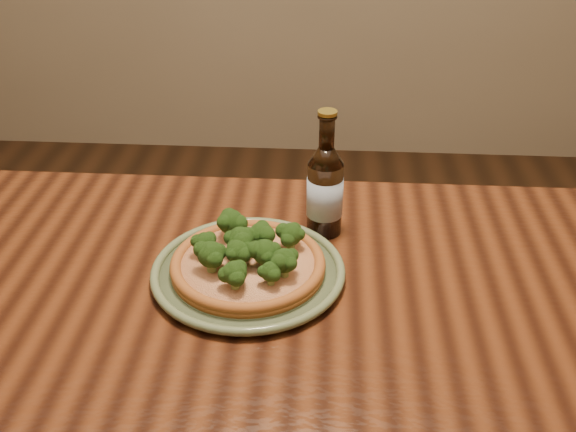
# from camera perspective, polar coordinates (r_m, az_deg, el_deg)

# --- Properties ---
(table) EXTENTS (1.60, 0.90, 0.75)m
(table) POSITION_cam_1_polar(r_m,az_deg,el_deg) (1.03, -10.22, -13.24)
(table) COLOR #4E2410
(table) RESTS_ON ground
(plate) EXTENTS (0.30, 0.30, 0.02)m
(plate) POSITION_cam_1_polar(r_m,az_deg,el_deg) (1.04, -3.38, -4.70)
(plate) COLOR #62704D
(plate) RESTS_ON table
(pizza) EXTENTS (0.24, 0.24, 0.07)m
(pizza) POSITION_cam_1_polar(r_m,az_deg,el_deg) (1.03, -3.42, -3.78)
(pizza) COLOR #A15824
(pizza) RESTS_ON plate
(beer_bottle) EXTENTS (0.06, 0.06, 0.22)m
(beer_bottle) POSITION_cam_1_polar(r_m,az_deg,el_deg) (1.11, 3.15, 2.28)
(beer_bottle) COLOR black
(beer_bottle) RESTS_ON table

